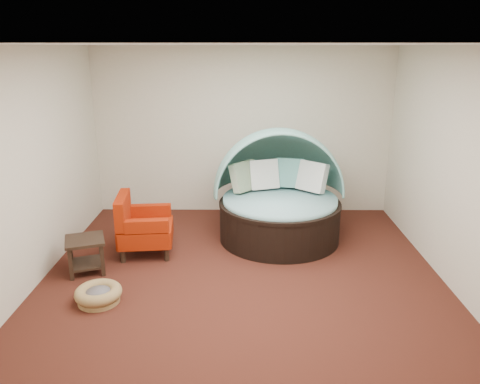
{
  "coord_description": "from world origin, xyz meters",
  "views": [
    {
      "loc": [
        0.02,
        -5.35,
        2.78
      ],
      "look_at": [
        -0.03,
        0.6,
        0.92
      ],
      "focal_mm": 35.0,
      "sensor_mm": 36.0,
      "label": 1
    }
  ],
  "objects_px": {
    "pet_basket": "(99,294)",
    "red_armchair": "(142,226)",
    "canopy_daybed": "(279,188)",
    "side_table": "(86,250)"
  },
  "relations": [
    {
      "from": "canopy_daybed",
      "to": "pet_basket",
      "type": "height_order",
      "value": "canopy_daybed"
    },
    {
      "from": "pet_basket",
      "to": "canopy_daybed",
      "type": "bearing_deg",
      "value": 42.05
    },
    {
      "from": "side_table",
      "to": "canopy_daybed",
      "type": "bearing_deg",
      "value": 25.29
    },
    {
      "from": "canopy_daybed",
      "to": "red_armchair",
      "type": "bearing_deg",
      "value": -165.25
    },
    {
      "from": "canopy_daybed",
      "to": "side_table",
      "type": "height_order",
      "value": "canopy_daybed"
    },
    {
      "from": "pet_basket",
      "to": "side_table",
      "type": "height_order",
      "value": "side_table"
    },
    {
      "from": "pet_basket",
      "to": "side_table",
      "type": "relative_size",
      "value": 0.89
    },
    {
      "from": "side_table",
      "to": "red_armchair",
      "type": "bearing_deg",
      "value": 44.16
    },
    {
      "from": "pet_basket",
      "to": "red_armchair",
      "type": "height_order",
      "value": "red_armchair"
    },
    {
      "from": "red_armchair",
      "to": "side_table",
      "type": "distance_m",
      "value": 0.84
    }
  ]
}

